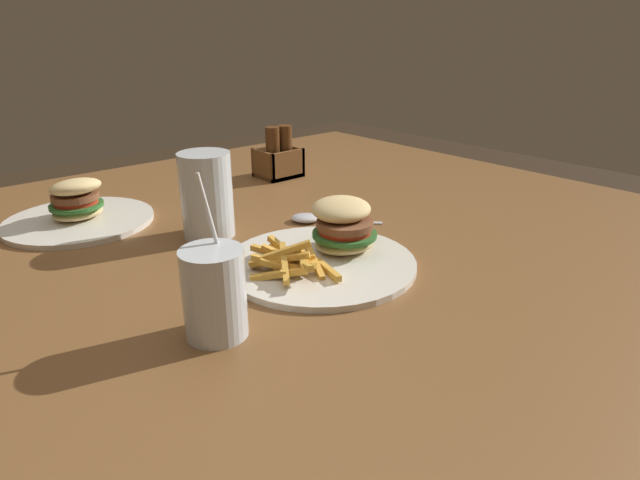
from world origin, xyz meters
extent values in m
cube|color=brown|center=(0.00, 0.00, 0.72)|extent=(1.58, 1.39, 0.03)
cylinder|color=brown|center=(0.72, 0.62, 0.35)|extent=(0.08, 0.08, 0.71)
cylinder|color=silver|center=(-0.01, -0.13, 0.74)|extent=(0.30, 0.30, 0.01)
ellipsoid|color=#E0C17F|center=(0.05, -0.12, 0.76)|extent=(0.12, 0.11, 0.02)
cylinder|color=#2D6628|center=(0.05, -0.12, 0.78)|extent=(0.13, 0.13, 0.01)
cylinder|color=red|center=(0.05, -0.12, 0.78)|extent=(0.11, 0.11, 0.01)
cylinder|color=brown|center=(0.05, -0.12, 0.79)|extent=(0.11, 0.11, 0.01)
ellipsoid|color=#E0C17F|center=(0.05, -0.11, 0.82)|extent=(0.12, 0.11, 0.04)
cube|color=gold|center=(-0.07, -0.10, 0.76)|extent=(0.03, 0.07, 0.02)
cube|color=gold|center=(-0.06, -0.10, 0.76)|extent=(0.06, 0.02, 0.01)
cube|color=gold|center=(-0.07, -0.10, 0.76)|extent=(0.03, 0.06, 0.01)
cube|color=gold|center=(-0.03, -0.15, 0.76)|extent=(0.04, 0.08, 0.03)
cube|color=gold|center=(-0.06, -0.15, 0.77)|extent=(0.04, 0.06, 0.02)
cube|color=gold|center=(-0.07, -0.13, 0.76)|extent=(0.07, 0.07, 0.02)
cube|color=gold|center=(-0.10, -0.14, 0.76)|extent=(0.07, 0.06, 0.02)
cube|color=gold|center=(-0.08, -0.11, 0.77)|extent=(0.06, 0.06, 0.03)
cube|color=gold|center=(-0.09, -0.13, 0.76)|extent=(0.05, 0.05, 0.03)
cube|color=gold|center=(-0.09, -0.12, 0.77)|extent=(0.05, 0.06, 0.02)
cube|color=gold|center=(-0.07, -0.09, 0.77)|extent=(0.04, 0.09, 0.01)
cube|color=gold|center=(-0.05, -0.12, 0.76)|extent=(0.05, 0.05, 0.02)
cube|color=gold|center=(-0.06, -0.13, 0.76)|extent=(0.02, 0.07, 0.01)
cube|color=gold|center=(-0.08, -0.13, 0.77)|extent=(0.06, 0.06, 0.02)
cube|color=gold|center=(-0.05, -0.10, 0.77)|extent=(0.01, 0.08, 0.03)
cube|color=gold|center=(-0.09, -0.10, 0.76)|extent=(0.03, 0.06, 0.03)
cube|color=gold|center=(-0.07, -0.13, 0.78)|extent=(0.07, 0.05, 0.03)
cube|color=gold|center=(-0.06, -0.16, 0.77)|extent=(0.04, 0.08, 0.03)
cube|color=gold|center=(-0.08, -0.14, 0.77)|extent=(0.06, 0.08, 0.03)
cube|color=gold|center=(-0.06, -0.11, 0.76)|extent=(0.05, 0.08, 0.04)
cube|color=gold|center=(-0.03, -0.17, 0.76)|extent=(0.03, 0.07, 0.01)
cylinder|color=silver|center=(-0.07, 0.11, 0.81)|extent=(0.09, 0.09, 0.15)
cylinder|color=#B26B19|center=(-0.07, 0.11, 0.80)|extent=(0.08, 0.08, 0.13)
cylinder|color=silver|center=(-0.23, -0.19, 0.79)|extent=(0.08, 0.08, 0.11)
cylinder|color=orange|center=(-0.23, -0.19, 0.78)|extent=(0.07, 0.07, 0.09)
cylinder|color=white|center=(-0.22, -0.18, 0.84)|extent=(0.03, 0.04, 0.20)
ellipsoid|color=silver|center=(0.11, 0.04, 0.75)|extent=(0.07, 0.07, 0.02)
cube|color=silver|center=(0.17, -0.02, 0.74)|extent=(0.09, 0.10, 0.00)
cylinder|color=silver|center=(-0.22, 0.33, 0.74)|extent=(0.27, 0.27, 0.01)
ellipsoid|color=#E0C17F|center=(-0.22, 0.33, 0.76)|extent=(0.10, 0.08, 0.02)
cylinder|color=#2D6628|center=(-0.22, 0.33, 0.77)|extent=(0.10, 0.10, 0.01)
cylinder|color=red|center=(-0.22, 0.33, 0.78)|extent=(0.08, 0.08, 0.01)
cylinder|color=brown|center=(-0.22, 0.33, 0.79)|extent=(0.09, 0.09, 0.01)
ellipsoid|color=#E0C17F|center=(-0.22, 0.31, 0.81)|extent=(0.10, 0.08, 0.04)
cube|color=brown|center=(0.27, 0.34, 0.74)|extent=(0.10, 0.09, 0.01)
cube|color=brown|center=(0.22, 0.34, 0.77)|extent=(0.01, 0.09, 0.07)
cube|color=brown|center=(0.32, 0.34, 0.77)|extent=(0.01, 0.09, 0.07)
cube|color=brown|center=(0.27, 0.30, 0.77)|extent=(0.10, 0.01, 0.07)
cube|color=brown|center=(0.27, 0.38, 0.77)|extent=(0.10, 0.01, 0.07)
cylinder|color=#512D14|center=(0.25, 0.34, 0.81)|extent=(0.03, 0.03, 0.12)
cylinder|color=#512D14|center=(0.29, 0.34, 0.81)|extent=(0.03, 0.03, 0.12)
camera|label=1|loc=(-0.51, -0.70, 1.09)|focal=30.00mm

